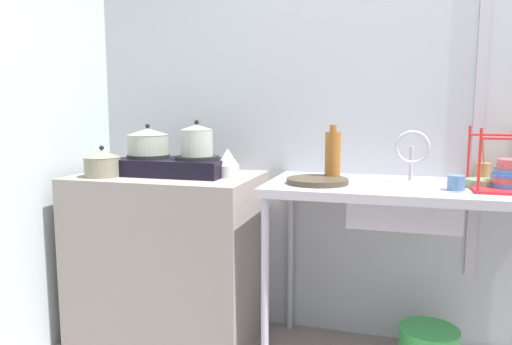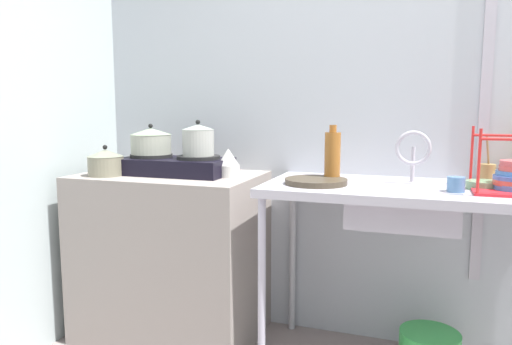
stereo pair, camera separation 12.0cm
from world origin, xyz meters
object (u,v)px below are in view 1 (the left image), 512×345
(pot_on_left_burner, at_px, (148,141))
(faucet, at_px, (412,149))
(pot_on_right_burner, at_px, (197,140))
(bottle_by_sink, at_px, (333,156))
(cup_by_rack, at_px, (456,183))
(stove, at_px, (173,166))
(pot_beside_stove, at_px, (102,163))
(percolator, at_px, (228,163))
(frying_pan, at_px, (317,181))
(small_bowl_on_drainboard, at_px, (481,183))
(utensil_jar, at_px, (482,171))
(sink_basin, at_px, (403,205))

(pot_on_left_burner, height_order, faucet, pot_on_left_burner)
(pot_on_right_burner, relative_size, faucet, 0.75)
(faucet, relative_size, bottle_by_sink, 0.91)
(pot_on_right_burner, xyz_separation_m, cup_by_rack, (1.24, -0.09, -0.15))
(stove, height_order, pot_on_left_burner, pot_on_left_burner)
(pot_beside_stove, height_order, percolator, pot_beside_stove)
(pot_beside_stove, xyz_separation_m, frying_pan, (1.10, 0.08, -0.06))
(cup_by_rack, distance_m, small_bowl_on_drainboard, 0.16)
(stove, relative_size, utensil_jar, 2.66)
(pot_on_right_burner, distance_m, utensil_jar, 1.42)
(cup_by_rack, bearing_deg, bottle_by_sink, 167.40)
(frying_pan, bearing_deg, pot_on_left_burner, 175.13)
(percolator, bearing_deg, small_bowl_on_drainboard, 0.69)
(sink_basin, xyz_separation_m, bottle_by_sink, (-0.33, 0.07, 0.21))
(pot_on_right_burner, bearing_deg, utensil_jar, 10.29)
(bottle_by_sink, bearing_deg, stove, -178.07)
(pot_beside_stove, xyz_separation_m, small_bowl_on_drainboard, (1.81, 0.18, -0.05))
(sink_basin, relative_size, bottle_by_sink, 1.76)
(pot_beside_stove, bearing_deg, cup_by_rack, 2.24)
(faucet, bearing_deg, percolator, -175.30)
(bottle_by_sink, bearing_deg, frying_pan, -117.54)
(pot_on_left_burner, xyz_separation_m, cup_by_rack, (1.52, -0.09, -0.14))
(percolator, bearing_deg, sink_basin, -3.28)
(small_bowl_on_drainboard, bearing_deg, pot_on_left_burner, -179.22)
(stove, bearing_deg, pot_on_left_burner, -180.00)
(sink_basin, distance_m, small_bowl_on_drainboard, 0.35)
(sink_basin, height_order, small_bowl_on_drainboard, small_bowl_on_drainboard)
(pot_beside_stove, xyz_separation_m, sink_basin, (1.48, 0.12, -0.16))
(percolator, relative_size, bottle_by_sink, 0.54)
(pot_on_left_burner, height_order, percolator, pot_on_left_burner)
(pot_beside_stove, bearing_deg, bottle_by_sink, 9.24)
(frying_pan, height_order, cup_by_rack, cup_by_rack)
(pot_on_left_burner, height_order, pot_on_right_burner, pot_on_right_burner)
(pot_on_right_burner, distance_m, cup_by_rack, 1.25)
(stove, bearing_deg, pot_beside_stove, -153.34)
(cup_by_rack, bearing_deg, sink_basin, 166.26)
(pot_on_left_burner, distance_m, small_bowl_on_drainboard, 1.64)
(stove, height_order, faucet, faucet)
(cup_by_rack, height_order, utensil_jar, utensil_jar)
(faucet, distance_m, frying_pan, 0.47)
(percolator, relative_size, cup_by_rack, 2.02)
(sink_basin, relative_size, utensil_jar, 2.16)
(pot_on_left_burner, bearing_deg, faucet, 3.48)
(percolator, bearing_deg, bottle_by_sink, 2.18)
(pot_beside_stove, xyz_separation_m, faucet, (1.52, 0.24, 0.09))
(pot_beside_stove, bearing_deg, small_bowl_on_drainboard, 5.73)
(sink_basin, bearing_deg, pot_on_left_burner, 178.19)
(sink_basin, distance_m, bottle_by_sink, 0.40)
(pot_on_left_burner, distance_m, percolator, 0.46)
(pot_on_left_burner, height_order, sink_basin, pot_on_left_burner)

